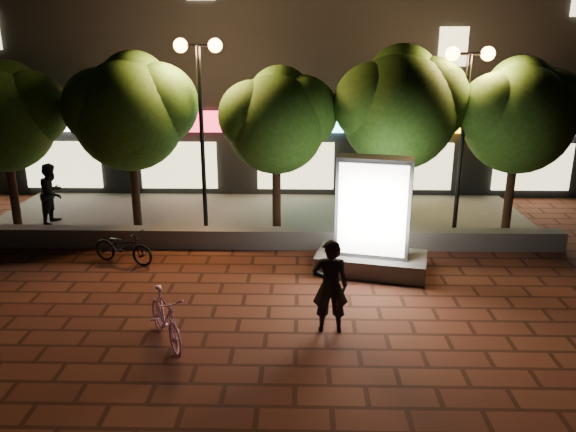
{
  "coord_description": "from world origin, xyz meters",
  "views": [
    {
      "loc": [
        1.18,
        -10.0,
        5.26
      ],
      "look_at": [
        0.91,
        1.5,
        1.65
      ],
      "focal_mm": 35.4,
      "sensor_mm": 36.0,
      "label": 1
    }
  ],
  "objects_px": {
    "tree_left": "(131,108)",
    "street_lamp_right": "(467,93)",
    "pedestrian": "(52,193)",
    "tree_far_right": "(520,112)",
    "scooter_pink": "(165,318)",
    "tree_right": "(401,104)",
    "scooter_parked": "(123,247)",
    "street_lamp_left": "(200,87)",
    "ad_kiosk": "(373,227)",
    "rider": "(330,286)",
    "tree_far_left": "(5,113)",
    "tree_mid": "(278,117)"
  },
  "relations": [
    {
      "from": "tree_left",
      "to": "street_lamp_right",
      "type": "distance_m",
      "value": 8.96
    },
    {
      "from": "tree_left",
      "to": "pedestrian",
      "type": "height_order",
      "value": "tree_left"
    },
    {
      "from": "tree_far_right",
      "to": "pedestrian",
      "type": "distance_m",
      "value": 13.31
    },
    {
      "from": "tree_left",
      "to": "street_lamp_right",
      "type": "bearing_deg",
      "value": -1.68
    },
    {
      "from": "scooter_pink",
      "to": "pedestrian",
      "type": "distance_m",
      "value": 8.27
    },
    {
      "from": "tree_right",
      "to": "scooter_parked",
      "type": "relative_size",
      "value": 3.14
    },
    {
      "from": "tree_left",
      "to": "scooter_parked",
      "type": "relative_size",
      "value": 3.03
    },
    {
      "from": "tree_far_right",
      "to": "street_lamp_left",
      "type": "distance_m",
      "value": 8.58
    },
    {
      "from": "ad_kiosk",
      "to": "rider",
      "type": "xyz_separation_m",
      "value": [
        -1.11,
        -2.89,
        -0.2
      ]
    },
    {
      "from": "tree_far_left",
      "to": "tree_mid",
      "type": "distance_m",
      "value": 7.5
    },
    {
      "from": "tree_far_right",
      "to": "ad_kiosk",
      "type": "height_order",
      "value": "tree_far_right"
    },
    {
      "from": "scooter_pink",
      "to": "street_lamp_left",
      "type": "bearing_deg",
      "value": 62.29
    },
    {
      "from": "rider",
      "to": "scooter_parked",
      "type": "distance_m",
      "value": 5.86
    },
    {
      "from": "tree_right",
      "to": "tree_far_right",
      "type": "xyz_separation_m",
      "value": [
        3.2,
        -0.0,
        -0.2
      ]
    },
    {
      "from": "street_lamp_left",
      "to": "scooter_parked",
      "type": "distance_m",
      "value": 4.62
    },
    {
      "from": "tree_far_left",
      "to": "street_lamp_right",
      "type": "relative_size",
      "value": 0.93
    },
    {
      "from": "tree_far_left",
      "to": "ad_kiosk",
      "type": "bearing_deg",
      "value": -17.09
    },
    {
      "from": "tree_far_right",
      "to": "street_lamp_right",
      "type": "height_order",
      "value": "street_lamp_right"
    },
    {
      "from": "rider",
      "to": "scooter_parked",
      "type": "bearing_deg",
      "value": -33.91
    },
    {
      "from": "tree_right",
      "to": "scooter_parked",
      "type": "height_order",
      "value": "tree_right"
    },
    {
      "from": "tree_mid",
      "to": "tree_right",
      "type": "distance_m",
      "value": 3.32
    },
    {
      "from": "street_lamp_left",
      "to": "scooter_parked",
      "type": "height_order",
      "value": "street_lamp_left"
    },
    {
      "from": "tree_far_right",
      "to": "scooter_pink",
      "type": "xyz_separation_m",
      "value": [
        -8.27,
        -6.44,
        -2.87
      ]
    },
    {
      "from": "tree_far_left",
      "to": "street_lamp_left",
      "type": "bearing_deg",
      "value": -2.76
    },
    {
      "from": "street_lamp_right",
      "to": "tree_far_left",
      "type": "bearing_deg",
      "value": 178.79
    },
    {
      "from": "tree_left",
      "to": "tree_right",
      "type": "distance_m",
      "value": 7.3
    },
    {
      "from": "tree_far_right",
      "to": "rider",
      "type": "bearing_deg",
      "value": -132.04
    },
    {
      "from": "tree_right",
      "to": "street_lamp_left",
      "type": "bearing_deg",
      "value": -177.19
    },
    {
      "from": "tree_left",
      "to": "pedestrian",
      "type": "bearing_deg",
      "value": 174.17
    },
    {
      "from": "pedestrian",
      "to": "tree_mid",
      "type": "bearing_deg",
      "value": -86.83
    },
    {
      "from": "tree_far_left",
      "to": "scooter_parked",
      "type": "distance_m",
      "value": 5.47
    },
    {
      "from": "tree_right",
      "to": "rider",
      "type": "height_order",
      "value": "tree_right"
    },
    {
      "from": "tree_far_left",
      "to": "scooter_pink",
      "type": "height_order",
      "value": "tree_far_left"
    },
    {
      "from": "tree_far_left",
      "to": "scooter_parked",
      "type": "xyz_separation_m",
      "value": [
        3.83,
        -2.65,
        -2.87
      ]
    },
    {
      "from": "tree_far_right",
      "to": "tree_right",
      "type": "bearing_deg",
      "value": 180.0
    },
    {
      "from": "tree_left",
      "to": "tree_mid",
      "type": "relative_size",
      "value": 1.09
    },
    {
      "from": "scooter_pink",
      "to": "scooter_parked",
      "type": "bearing_deg",
      "value": 86.38
    },
    {
      "from": "tree_far_left",
      "to": "rider",
      "type": "xyz_separation_m",
      "value": [
        8.68,
        -5.9,
        -2.38
      ]
    },
    {
      "from": "tree_far_left",
      "to": "tree_right",
      "type": "height_order",
      "value": "tree_right"
    },
    {
      "from": "tree_mid",
      "to": "street_lamp_left",
      "type": "bearing_deg",
      "value": -172.69
    },
    {
      "from": "tree_left",
      "to": "scooter_parked",
      "type": "bearing_deg",
      "value": -83.02
    },
    {
      "from": "tree_left",
      "to": "tree_right",
      "type": "xyz_separation_m",
      "value": [
        7.3,
        0.0,
        0.12
      ]
    },
    {
      "from": "tree_far_left",
      "to": "tree_far_right",
      "type": "xyz_separation_m",
      "value": [
        14.0,
        0.0,
        0.08
      ]
    },
    {
      "from": "street_lamp_left",
      "to": "rider",
      "type": "height_order",
      "value": "street_lamp_left"
    },
    {
      "from": "tree_mid",
      "to": "rider",
      "type": "xyz_separation_m",
      "value": [
        1.19,
        -5.9,
        -2.31
      ]
    },
    {
      "from": "street_lamp_right",
      "to": "scooter_pink",
      "type": "bearing_deg",
      "value": -137.38
    },
    {
      "from": "scooter_parked",
      "to": "tree_mid",
      "type": "bearing_deg",
      "value": -35.77
    },
    {
      "from": "tree_far_left",
      "to": "street_lamp_right",
      "type": "xyz_separation_m",
      "value": [
        12.45,
        -0.26,
        0.6
      ]
    },
    {
      "from": "tree_right",
      "to": "ad_kiosk",
      "type": "distance_m",
      "value": 4.02
    },
    {
      "from": "tree_left",
      "to": "rider",
      "type": "relative_size",
      "value": 2.69
    }
  ]
}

